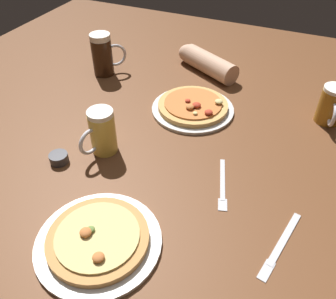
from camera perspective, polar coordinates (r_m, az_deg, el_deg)
name	(u,v)px	position (r m, az deg, el deg)	size (l,w,h in m)	color
ground_plane	(168,158)	(1.15, 0.00, -1.33)	(2.40, 2.40, 0.03)	brown
pizza_plate_near	(98,240)	(0.91, -11.33, -14.26)	(0.32, 0.32, 0.05)	silver
pizza_plate_far	(193,107)	(1.33, 4.10, 6.95)	(0.31, 0.31, 0.05)	silver
beer_mug_dark	(102,132)	(1.12, -10.77, 2.79)	(0.08, 0.14, 0.15)	gold
beer_mug_amber	(103,55)	(1.57, -10.54, 14.97)	(0.12, 0.12, 0.18)	black
beer_mug_pale	(331,105)	(1.37, 25.11, 6.52)	(0.09, 0.14, 0.14)	#9E6619
ramekin_sauce	(59,158)	(1.15, -17.39, -1.34)	(0.06, 0.06, 0.03)	#333338
fork_left	(223,185)	(1.05, 8.90, -5.67)	(0.08, 0.21, 0.01)	silver
knife_right	(281,245)	(0.95, 17.91, -14.58)	(0.07, 0.23, 0.01)	silver
diner_arm	(205,62)	(1.59, 6.00, 14.09)	(0.31, 0.21, 0.09)	tan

